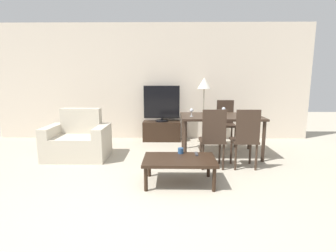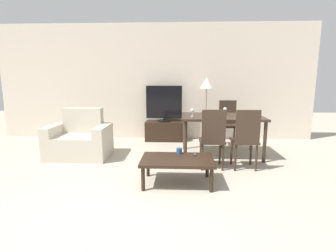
{
  "view_description": "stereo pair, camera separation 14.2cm",
  "coord_description": "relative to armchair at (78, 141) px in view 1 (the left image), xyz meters",
  "views": [
    {
      "loc": [
        0.48,
        -2.43,
        1.44
      ],
      "look_at": [
        0.42,
        1.91,
        0.65
      ],
      "focal_mm": 28.0,
      "sensor_mm": 36.0,
      "label": 1
    },
    {
      "loc": [
        0.62,
        -2.43,
        1.44
      ],
      "look_at": [
        0.42,
        1.91,
        0.65
      ],
      "focal_mm": 28.0,
      "sensor_mm": 36.0,
      "label": 2
    }
  ],
  "objects": [
    {
      "name": "ground_plane",
      "position": [
        1.24,
        -2.21,
        -0.31
      ],
      "size": [
        18.0,
        18.0,
        0.0
      ],
      "primitive_type": "plane",
      "color": "#B2A893"
    },
    {
      "name": "wall_back",
      "position": [
        1.24,
        1.64,
        1.04
      ],
      "size": [
        7.47,
        0.06,
        2.7
      ],
      "color": "beige",
      "rests_on": "ground_plane"
    },
    {
      "name": "armchair",
      "position": [
        0.0,
        0.0,
        0.0
      ],
      "size": [
        1.09,
        0.76,
        0.89
      ],
      "color": "beige",
      "rests_on": "ground_plane"
    },
    {
      "name": "tv_stand",
      "position": [
        1.48,
        1.37,
        -0.08
      ],
      "size": [
        0.87,
        0.4,
        0.45
      ],
      "color": "black",
      "rests_on": "ground_plane"
    },
    {
      "name": "tv",
      "position": [
        1.48,
        1.37,
        0.56
      ],
      "size": [
        0.82,
        0.29,
        0.83
      ],
      "color": "black",
      "rests_on": "tv_stand"
    },
    {
      "name": "coffee_table",
      "position": [
        1.83,
        -1.19,
        0.01
      ],
      "size": [
        0.99,
        0.63,
        0.36
      ],
      "color": "black",
      "rests_on": "ground_plane"
    },
    {
      "name": "dining_table",
      "position": [
        2.64,
        0.22,
        0.37
      ],
      "size": [
        1.48,
        0.95,
        0.76
      ],
      "color": "#38281E",
      "rests_on": "ground_plane"
    },
    {
      "name": "dining_chair_near",
      "position": [
        2.38,
        -0.57,
        0.23
      ],
      "size": [
        0.4,
        0.4,
        0.97
      ],
      "color": "#38281E",
      "rests_on": "ground_plane"
    },
    {
      "name": "dining_chair_far",
      "position": [
        2.9,
        1.01,
        0.23
      ],
      "size": [
        0.4,
        0.4,
        0.97
      ],
      "color": "#38281E",
      "rests_on": "ground_plane"
    },
    {
      "name": "dining_chair_near_right",
      "position": [
        2.9,
        -0.57,
        0.23
      ],
      "size": [
        0.4,
        0.4,
        0.97
      ],
      "color": "#38281E",
      "rests_on": "ground_plane"
    },
    {
      "name": "floor_lamp",
      "position": [
        2.44,
        1.29,
        0.94
      ],
      "size": [
        0.3,
        0.3,
        1.46
      ],
      "color": "gray",
      "rests_on": "ground_plane"
    },
    {
      "name": "remote_primary",
      "position": [
        2.08,
        -1.01,
        0.06
      ],
      "size": [
        0.04,
        0.15,
        0.02
      ],
      "color": "#38383D",
      "rests_on": "coffee_table"
    },
    {
      "name": "cup_white_near",
      "position": [
        1.85,
        -0.95,
        0.1
      ],
      "size": [
        0.08,
        0.08,
        0.08
      ],
      "color": "navy",
      "rests_on": "coffee_table"
    },
    {
      "name": "wine_glass_left",
      "position": [
        2.71,
        0.32,
        0.55
      ],
      "size": [
        0.07,
        0.07,
        0.15
      ],
      "color": "silver",
      "rests_on": "dining_table"
    },
    {
      "name": "wine_glass_center",
      "position": [
        2.08,
        0.1,
        0.55
      ],
      "size": [
        0.07,
        0.07,
        0.15
      ],
      "color": "silver",
      "rests_on": "dining_table"
    }
  ]
}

